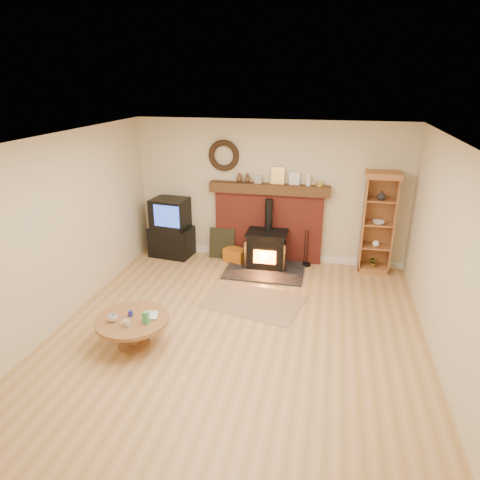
% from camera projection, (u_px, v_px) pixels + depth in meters
% --- Properties ---
extents(ground, '(5.50, 5.50, 0.00)m').
position_uv_depth(ground, '(238.00, 335.00, 5.81)').
color(ground, '#AC8247').
rests_on(ground, ground).
extents(room_shell, '(5.02, 5.52, 2.61)m').
position_uv_depth(room_shell, '(238.00, 212.00, 5.29)').
color(room_shell, '#C5B697').
rests_on(room_shell, ground).
extents(chimney_breast, '(2.20, 0.22, 1.78)m').
position_uv_depth(chimney_breast, '(268.00, 219.00, 7.97)').
color(chimney_breast, maroon).
rests_on(chimney_breast, ground).
extents(wood_stove, '(1.40, 1.00, 1.24)m').
position_uv_depth(wood_stove, '(266.00, 251.00, 7.76)').
color(wood_stove, black).
rests_on(wood_stove, ground).
extents(area_rug, '(1.66, 1.31, 0.01)m').
position_uv_depth(area_rug, '(253.00, 301.00, 6.67)').
color(area_rug, brown).
rests_on(area_rug, ground).
extents(tv_unit, '(0.84, 0.63, 1.14)m').
position_uv_depth(tv_unit, '(171.00, 229.00, 8.24)').
color(tv_unit, black).
rests_on(tv_unit, ground).
extents(curio_cabinet, '(0.58, 0.42, 1.81)m').
position_uv_depth(curio_cabinet, '(378.00, 223.00, 7.44)').
color(curio_cabinet, '#9A6132').
rests_on(curio_cabinet, ground).
extents(firelog_box, '(0.49, 0.41, 0.26)m').
position_uv_depth(firelog_box, '(236.00, 255.00, 8.07)').
color(firelog_box, orange).
rests_on(firelog_box, ground).
extents(leaning_painting, '(0.49, 0.13, 0.59)m').
position_uv_depth(leaning_painting, '(222.00, 243.00, 8.21)').
color(leaning_painting, black).
rests_on(leaning_painting, ground).
extents(fire_tools, '(0.16, 0.16, 0.70)m').
position_uv_depth(fire_tools, '(306.00, 260.00, 7.91)').
color(fire_tools, black).
rests_on(fire_tools, ground).
extents(coffee_table, '(0.94, 0.94, 0.56)m').
position_uv_depth(coffee_table, '(132.00, 323.00, 5.47)').
color(coffee_table, brown).
rests_on(coffee_table, ground).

